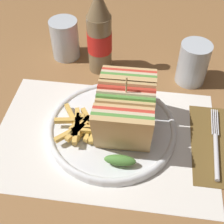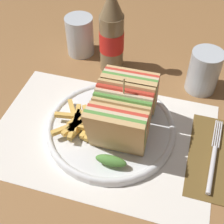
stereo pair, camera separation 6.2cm
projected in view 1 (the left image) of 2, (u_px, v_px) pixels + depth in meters
The scene contains 9 objects.
ground_plane at pixel (112, 131), 0.64m from camera, with size 4.00×4.00×0.00m, color olive.
placemat at pixel (105, 137), 0.63m from camera, with size 0.44×0.30×0.00m.
plate_main at pixel (111, 129), 0.63m from camera, with size 0.26×0.26×0.02m.
club_sandwich at pixel (125, 111), 0.59m from camera, with size 0.11×0.19×0.14m.
fries_pile at pixel (81, 126), 0.61m from camera, with size 0.10×0.11×0.02m.
fork at pixel (216, 149), 0.60m from camera, with size 0.02×0.18×0.01m.
coke_bottle_near at pixel (99, 34), 0.71m from camera, with size 0.06×0.06×0.23m.
glass_near at pixel (193, 63), 0.71m from camera, with size 0.07×0.07×0.10m.
glass_far at pixel (65, 41), 0.78m from camera, with size 0.07×0.07×0.10m.
Camera 1 is at (0.05, -0.40, 0.50)m, focal length 50.00 mm.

